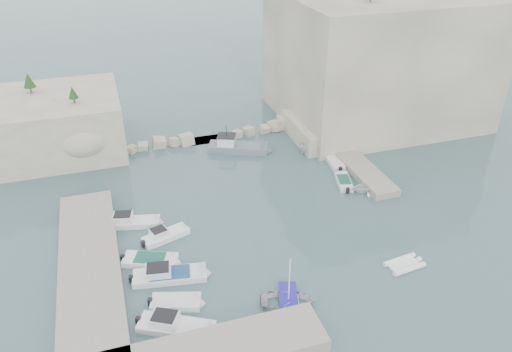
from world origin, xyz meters
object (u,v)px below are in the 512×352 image
object	(u,v)px
inflatable_dinghy	(404,266)
work_boat	(238,151)
motorboat_f	(177,329)
rowboat	(288,304)
motorboat_b	(166,238)
tender_east_c	(334,164)
motorboat_c	(151,263)
tender_east_d	(316,152)
motorboat_a	(132,225)
motorboat_e	(176,305)
tender_east_b	(344,184)
tender_east_a	(364,192)
motorboat_d	(170,278)

from	to	relation	value
inflatable_dinghy	work_boat	world-z (taller)	work_boat
motorboat_f	rowboat	world-z (taller)	motorboat_f
motorboat_b	inflatable_dinghy	distance (m)	21.83
tender_east_c	inflatable_dinghy	bearing A→B (deg)	179.58
motorboat_b	motorboat_c	size ratio (longest dim) A/B	0.93
inflatable_dinghy	tender_east_d	xyz separation A→B (m)	(1.49, 22.30, 0.00)
motorboat_a	motorboat_e	world-z (taller)	motorboat_a
inflatable_dinghy	motorboat_c	bearing A→B (deg)	154.18
inflatable_dinghy	tender_east_b	distance (m)	14.35
motorboat_f	tender_east_d	xyz separation A→B (m)	(21.71, 23.44, 0.00)
motorboat_a	motorboat_e	size ratio (longest dim) A/B	1.37
motorboat_b	tender_east_a	bearing A→B (deg)	-13.56
motorboat_d	motorboat_e	bearing A→B (deg)	-81.79
inflatable_dinghy	tender_east_c	distance (m)	19.04
motorboat_d	tender_east_a	world-z (taller)	tender_east_a
work_boat	motorboat_b	bearing A→B (deg)	-104.24
rowboat	inflatable_dinghy	world-z (taller)	rowboat
motorboat_d	tender_east_c	bearing A→B (deg)	41.95
motorboat_c	motorboat_a	bearing A→B (deg)	121.07
rowboat	tender_east_a	distance (m)	19.24
motorboat_c	motorboat_f	size ratio (longest dim) A/B	0.82
motorboat_a	work_boat	distance (m)	18.74
motorboat_a	motorboat_f	size ratio (longest dim) A/B	0.93
inflatable_dinghy	work_boat	distance (m)	26.77
motorboat_d	motorboat_f	distance (m)	5.83
motorboat_c	work_boat	world-z (taller)	work_boat
motorboat_f	tender_east_d	size ratio (longest dim) A/B	1.33
rowboat	tender_east_c	xyz separation A→B (m)	(13.58, 20.12, 0.00)
motorboat_e	motorboat_d	bearing A→B (deg)	105.95
motorboat_e	motorboat_f	distance (m)	2.59
inflatable_dinghy	motorboat_d	bearing A→B (deg)	159.77
rowboat	tender_east_a	bearing A→B (deg)	-29.08
tender_east_b	tender_east_c	distance (m)	4.73
motorboat_e	tender_east_d	size ratio (longest dim) A/B	0.89
motorboat_c	tender_east_c	distance (m)	26.11
motorboat_f	tender_east_b	world-z (taller)	motorboat_f
tender_east_b	work_boat	xyz separation A→B (m)	(-8.97, 11.34, 0.00)
tender_east_b	work_boat	world-z (taller)	work_boat
motorboat_c	rowboat	world-z (taller)	rowboat
motorboat_c	motorboat_d	bearing A→B (deg)	-40.14
tender_east_d	work_boat	distance (m)	9.80
work_boat	motorboat_c	bearing A→B (deg)	-103.21
motorboat_d	rowboat	xyz separation A→B (m)	(8.45, -5.90, 0.00)
motorboat_a	work_boat	bearing A→B (deg)	53.89
motorboat_c	motorboat_f	xyz separation A→B (m)	(0.86, -8.35, 0.00)
rowboat	work_boat	size ratio (longest dim) A/B	0.55
motorboat_c	inflatable_dinghy	bearing A→B (deg)	3.55
motorboat_b	motorboat_d	world-z (taller)	same
motorboat_a	tender_east_d	world-z (taller)	tender_east_d
motorboat_d	motorboat_f	bearing A→B (deg)	-85.42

